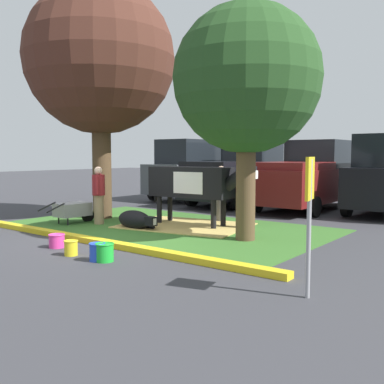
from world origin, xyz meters
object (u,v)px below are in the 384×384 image
(shade_tree_left, at_px, (100,60))
(wheelbarrow, at_px, (73,210))
(parking_sign, at_px, (309,199))
(bucket_yellow, at_px, (71,248))
(bucket_pink, at_px, (57,241))
(pickup_truck_maroon, at_px, (308,177))
(bucket_green, at_px, (105,252))
(shade_tree_right, at_px, (247,80))
(person_handler, at_px, (221,192))
(calf_lying, at_px, (135,220))
(person_visitor_far, at_px, (99,194))
(cow_holstein, at_px, (194,183))
(suv_dark_grey, at_px, (194,170))
(person_visitor_near, at_px, (244,196))
(bucket_blue, at_px, (97,252))
(pickup_truck_black, at_px, (241,175))

(shade_tree_left, bearing_deg, wheelbarrow, -81.59)
(parking_sign, bearing_deg, bucket_yellow, -175.27)
(bucket_pink, distance_m, pickup_truck_maroon, 9.47)
(shade_tree_left, distance_m, bucket_green, 7.08)
(shade_tree_right, height_order, person_handler, shade_tree_right)
(calf_lying, height_order, person_visitor_far, person_visitor_far)
(calf_lying, bearing_deg, shade_tree_left, 160.18)
(wheelbarrow, distance_m, parking_sign, 7.99)
(person_visitor_far, xyz_separation_m, wheelbarrow, (-0.67, -0.34, -0.46))
(cow_holstein, distance_m, suv_dark_grey, 7.21)
(person_visitor_near, height_order, bucket_yellow, person_visitor_near)
(shade_tree_left, xyz_separation_m, bucket_blue, (4.03, -3.62, -4.48))
(shade_tree_right, bearing_deg, shade_tree_left, 175.94)
(bucket_blue, relative_size, suv_dark_grey, 0.07)
(cow_holstein, relative_size, bucket_green, 9.16)
(shade_tree_left, xyz_separation_m, bucket_green, (4.17, -3.56, -4.47))
(calf_lying, bearing_deg, shade_tree_right, 7.77)
(person_visitor_near, distance_m, pickup_truck_maroon, 5.07)
(bucket_green, distance_m, pickup_truck_black, 10.01)
(shade_tree_left, relative_size, pickup_truck_maroon, 1.27)
(shade_tree_right, distance_m, suv_dark_grey, 9.52)
(cow_holstein, xyz_separation_m, bucket_blue, (0.99, -4.13, -0.99))
(person_visitor_near, distance_m, wheelbarrow, 4.68)
(person_handler, height_order, bucket_green, person_handler)
(person_handler, xyz_separation_m, bucket_green, (0.96, -5.11, -0.68))
(cow_holstein, height_order, pickup_truck_maroon, pickup_truck_maroon)
(person_visitor_far, bearing_deg, shade_tree_right, 6.49)
(bucket_yellow, height_order, bucket_blue, bucket_blue)
(person_visitor_far, height_order, bucket_green, person_visitor_far)
(bucket_green, bearing_deg, pickup_truck_maroon, 91.52)
(person_handler, bearing_deg, bucket_yellow, -88.92)
(shade_tree_left, bearing_deg, cow_holstein, 9.65)
(parking_sign, height_order, bucket_pink, parking_sign)
(bucket_yellow, xyz_separation_m, pickup_truck_black, (-2.12, 9.59, 0.96))
(bucket_pink, relative_size, pickup_truck_maroon, 0.06)
(shade_tree_left, xyz_separation_m, wheelbarrow, (0.18, -1.19, -4.26))
(bucket_green, xyz_separation_m, suv_dark_grey, (-5.50, 9.81, 1.10))
(wheelbarrow, bearing_deg, pickup_truck_black, 81.97)
(shade_tree_right, relative_size, cow_holstein, 1.63)
(parking_sign, bearing_deg, cow_holstein, 141.77)
(wheelbarrow, bearing_deg, shade_tree_left, 98.41)
(bucket_yellow, height_order, pickup_truck_maroon, pickup_truck_maroon)
(person_visitor_far, bearing_deg, person_visitor_near, 26.70)
(shade_tree_left, xyz_separation_m, pickup_truck_black, (1.18, 5.95, -3.53))
(calf_lying, xyz_separation_m, person_visitor_near, (2.19, 1.68, 0.60))
(bucket_pink, height_order, bucket_blue, bucket_blue)
(calf_lying, bearing_deg, bucket_pink, -82.70)
(shade_tree_left, xyz_separation_m, suv_dark_grey, (-1.34, 6.25, -3.38))
(shade_tree_left, height_order, person_visitor_near, shade_tree_left)
(pickup_truck_maroon, bearing_deg, shade_tree_right, -78.94)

